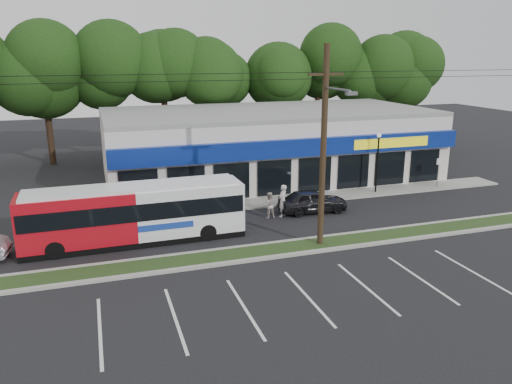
{
  "coord_description": "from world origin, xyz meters",
  "views": [
    {
      "loc": [
        -7.65,
        -20.76,
        9.6
      ],
      "look_at": [
        0.85,
        5.0,
        1.98
      ],
      "focal_mm": 35.0,
      "sensor_mm": 36.0,
      "label": 1
    }
  ],
  "objects": [
    {
      "name": "pedestrian_a",
      "position": [
        2.87,
        6.0,
        0.99
      ],
      "size": [
        0.86,
        0.83,
        1.98
      ],
      "primitive_type": "imported",
      "rotation": [
        0.0,
        0.0,
        3.85
      ],
      "color": "beige",
      "rests_on": "ground"
    },
    {
      "name": "utility_pole",
      "position": [
        2.83,
        0.93,
        5.41
      ],
      "size": [
        50.0,
        2.77,
        10.0
      ],
      "color": "black",
      "rests_on": "ground"
    },
    {
      "name": "ground",
      "position": [
        0.0,
        0.0,
        0.0
      ],
      "size": [
        120.0,
        120.0,
        0.0
      ],
      "primitive_type": "plane",
      "color": "black",
      "rests_on": "ground"
    },
    {
      "name": "curb_south",
      "position": [
        0.0,
        0.15,
        0.07
      ],
      "size": [
        40.0,
        0.25,
        0.14
      ],
      "primitive_type": "cube",
      "color": "#9E9E93",
      "rests_on": "ground"
    },
    {
      "name": "curb_north",
      "position": [
        0.0,
        1.85,
        0.07
      ],
      "size": [
        40.0,
        0.25,
        0.14
      ],
      "primitive_type": "cube",
      "color": "#9E9E93",
      "rests_on": "ground"
    },
    {
      "name": "tree_line",
      "position": [
        4.0,
        26.0,
        8.42
      ],
      "size": [
        46.76,
        6.76,
        11.83
      ],
      "color": "black",
      "rests_on": "ground"
    },
    {
      "name": "pedestrian_b",
      "position": [
        2.0,
        6.0,
        0.8
      ],
      "size": [
        0.82,
        0.67,
        1.59
      ],
      "primitive_type": "imported",
      "rotation": [
        0.0,
        0.0,
        3.06
      ],
      "color": "#B5A7A3",
      "rests_on": "ground"
    },
    {
      "name": "lamp_post",
      "position": [
        11.0,
        8.8,
        2.67
      ],
      "size": [
        0.3,
        0.3,
        4.25
      ],
      "color": "black",
      "rests_on": "ground"
    },
    {
      "name": "sign_post",
      "position": [
        16.0,
        8.57,
        1.56
      ],
      "size": [
        0.45,
        0.1,
        2.23
      ],
      "color": "#59595E",
      "rests_on": "ground"
    },
    {
      "name": "strip_mall",
      "position": [
        5.5,
        15.91,
        2.65
      ],
      "size": [
        25.0,
        12.55,
        5.3
      ],
      "color": "silver",
      "rests_on": "ground"
    },
    {
      "name": "sidewalk",
      "position": [
        5.0,
        9.0,
        0.05
      ],
      "size": [
        32.0,
        2.2,
        0.1
      ],
      "primitive_type": "cube",
      "color": "#9E9E93",
      "rests_on": "ground"
    },
    {
      "name": "car_dark",
      "position": [
        4.94,
        6.2,
        0.73
      ],
      "size": [
        4.36,
        1.92,
        1.46
      ],
      "primitive_type": "imported",
      "rotation": [
        0.0,
        0.0,
        1.52
      ],
      "color": "black",
      "rests_on": "ground"
    },
    {
      "name": "grass_strip",
      "position": [
        0.0,
        1.0,
        0.06
      ],
      "size": [
        40.0,
        1.6,
        0.12
      ],
      "primitive_type": "cube",
      "color": "#223616",
      "rests_on": "ground"
    },
    {
      "name": "metrobus",
      "position": [
        -5.91,
        4.5,
        1.61
      ],
      "size": [
        11.32,
        2.55,
        3.04
      ],
      "rotation": [
        0.0,
        0.0,
        0.01
      ],
      "color": "#B20D19",
      "rests_on": "ground"
    }
  ]
}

